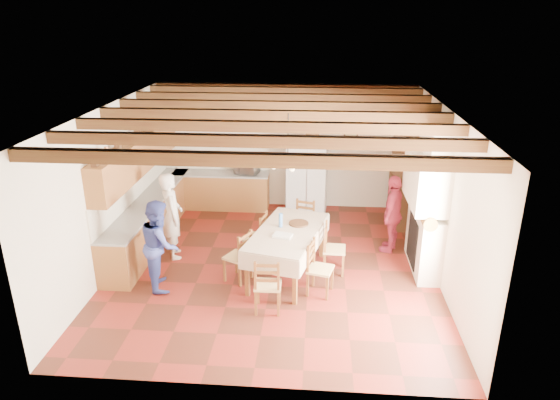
% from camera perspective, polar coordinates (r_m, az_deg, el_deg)
% --- Properties ---
extents(floor, '(6.00, 6.50, 0.02)m').
position_cam_1_polar(floor, '(9.60, -0.74, -7.67)').
color(floor, '#4C2015').
rests_on(floor, ground).
extents(ceiling, '(6.00, 6.50, 0.02)m').
position_cam_1_polar(ceiling, '(8.57, -0.84, 10.34)').
color(ceiling, white).
rests_on(ceiling, ground).
extents(wall_back, '(6.00, 0.02, 3.00)m').
position_cam_1_polar(wall_back, '(12.08, 0.63, 6.14)').
color(wall_back, beige).
rests_on(wall_back, ground).
extents(wall_front, '(6.00, 0.02, 3.00)m').
position_cam_1_polar(wall_front, '(6.04, -3.65, -9.85)').
color(wall_front, beige).
rests_on(wall_front, ground).
extents(wall_left, '(0.02, 6.50, 3.00)m').
position_cam_1_polar(wall_left, '(9.71, -18.77, 1.26)').
color(wall_left, beige).
rests_on(wall_left, ground).
extents(wall_right, '(0.02, 6.50, 3.00)m').
position_cam_1_polar(wall_right, '(9.22, 18.20, 0.28)').
color(wall_right, beige).
rests_on(wall_right, ground).
extents(ceiling_beams, '(6.00, 6.30, 0.16)m').
position_cam_1_polar(ceiling_beams, '(8.59, -0.83, 9.69)').
color(ceiling_beams, '#351A10').
rests_on(ceiling_beams, ground).
extents(lower_cabinets_left, '(0.60, 4.30, 0.86)m').
position_cam_1_polar(lower_cabinets_left, '(10.89, -14.55, -2.21)').
color(lower_cabinets_left, brown).
rests_on(lower_cabinets_left, ground).
extents(lower_cabinets_back, '(2.30, 0.60, 0.86)m').
position_cam_1_polar(lower_cabinets_back, '(12.30, -6.71, 1.05)').
color(lower_cabinets_back, brown).
rests_on(lower_cabinets_back, ground).
extents(countertop_left, '(0.62, 4.30, 0.04)m').
position_cam_1_polar(countertop_left, '(10.72, -14.76, 0.00)').
color(countertop_left, gray).
rests_on(countertop_left, lower_cabinets_left).
extents(countertop_back, '(2.34, 0.62, 0.04)m').
position_cam_1_polar(countertop_back, '(12.16, -6.80, 3.04)').
color(countertop_back, gray).
rests_on(countertop_back, lower_cabinets_back).
extents(backsplash_left, '(0.03, 4.30, 0.60)m').
position_cam_1_polar(backsplash_left, '(10.72, -16.36, 1.64)').
color(backsplash_left, beige).
rests_on(backsplash_left, ground).
extents(backsplash_back, '(2.30, 0.03, 0.60)m').
position_cam_1_polar(backsplash_back, '(12.33, -6.61, 4.87)').
color(backsplash_back, beige).
rests_on(backsplash_back, ground).
extents(upper_cabinets, '(0.35, 4.20, 0.70)m').
position_cam_1_polar(upper_cabinets, '(10.47, -15.90, 4.98)').
color(upper_cabinets, brown).
rests_on(upper_cabinets, ground).
extents(fireplace, '(0.56, 1.60, 2.80)m').
position_cam_1_polar(fireplace, '(9.37, 16.14, 0.19)').
color(fireplace, '#EFDFC9').
rests_on(fireplace, ground).
extents(wall_picture, '(0.34, 0.03, 0.42)m').
position_cam_1_polar(wall_picture, '(11.96, 8.12, 7.51)').
color(wall_picture, black).
rests_on(wall_picture, ground).
extents(refrigerator, '(0.97, 0.82, 1.81)m').
position_cam_1_polar(refrigerator, '(11.79, 3.14, 2.72)').
color(refrigerator, silver).
rests_on(refrigerator, floor).
extents(hutch, '(0.56, 1.28, 2.29)m').
position_cam_1_polar(hutch, '(11.48, 14.16, 2.85)').
color(hutch, '#3D2A13').
rests_on(hutch, floor).
extents(dining_table, '(1.51, 2.23, 0.89)m').
position_cam_1_polar(dining_table, '(8.97, 0.86, -3.99)').
color(dining_table, beige).
rests_on(dining_table, floor).
extents(chandelier, '(0.47, 0.47, 0.03)m').
position_cam_1_polar(chandelier, '(8.46, 0.91, 4.91)').
color(chandelier, black).
rests_on(chandelier, ground).
extents(chair_left_near, '(0.55, 0.56, 0.96)m').
position_cam_1_polar(chair_left_near, '(8.98, -4.85, -6.36)').
color(chair_left_near, brown).
rests_on(chair_left_near, floor).
extents(chair_left_far, '(0.48, 0.50, 0.96)m').
position_cam_1_polar(chair_left_far, '(9.69, -2.84, -4.16)').
color(chair_left_far, brown).
rests_on(chair_left_far, floor).
extents(chair_right_near, '(0.49, 0.51, 0.96)m').
position_cam_1_polar(chair_right_near, '(8.57, 4.64, -7.79)').
color(chair_right_near, brown).
rests_on(chair_right_near, floor).
extents(chair_right_far, '(0.42, 0.44, 0.96)m').
position_cam_1_polar(chair_right_far, '(9.26, 6.25, -5.51)').
color(chair_right_far, brown).
rests_on(chair_right_far, floor).
extents(chair_end_near, '(0.43, 0.41, 0.96)m').
position_cam_1_polar(chair_end_near, '(8.09, -1.40, -9.57)').
color(chair_end_near, brown).
rests_on(chair_end_near, floor).
extents(chair_end_far, '(0.52, 0.51, 0.96)m').
position_cam_1_polar(chair_end_far, '(10.21, 2.57, -2.80)').
color(chair_end_far, brown).
rests_on(chair_end_far, floor).
extents(person_man, '(0.61, 0.73, 1.72)m').
position_cam_1_polar(person_man, '(9.87, -12.24, -1.76)').
color(person_man, silver).
rests_on(person_man, floor).
extents(person_woman_blue, '(0.83, 0.94, 1.61)m').
position_cam_1_polar(person_woman_blue, '(8.87, -13.55, -4.95)').
color(person_woman_blue, '#394597').
rests_on(person_woman_blue, floor).
extents(person_woman_red, '(0.73, 1.01, 1.59)m').
position_cam_1_polar(person_woman_red, '(10.15, 12.76, -1.54)').
color(person_woman_red, '#AD2B43').
rests_on(person_woman_red, floor).
extents(microwave, '(0.63, 0.50, 0.31)m').
position_cam_1_polar(microwave, '(12.00, -3.80, 3.77)').
color(microwave, silver).
rests_on(microwave, countertop_back).
extents(fridge_vase, '(0.31, 0.31, 0.33)m').
position_cam_1_polar(fridge_vase, '(11.50, 3.73, 7.77)').
color(fridge_vase, '#3D2A13').
rests_on(fridge_vase, refrigerator).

